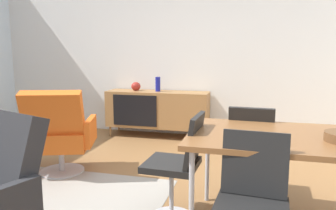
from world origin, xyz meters
The scene contains 11 objects.
ground_plane centered at (0.00, 0.00, 0.00)m, with size 8.32×8.32×0.00m, color olive.
wall_back centered at (0.00, 2.60, 1.40)m, with size 6.80×0.12×2.80m, color silver.
sideboard centered at (-0.31, 2.30, 0.44)m, with size 1.60×0.45×0.72m.
vase_cobalt centered at (-0.30, 2.30, 0.83)m, with size 0.08×0.08×0.23m.
vase_sculptural_dark centered at (-0.67, 2.30, 0.79)m, with size 0.15×0.15×0.14m.
dining_table centered at (1.47, -0.14, 0.70)m, with size 1.60×0.90×0.74m.
dining_chair_back_left centered at (1.12, 0.42, 0.47)m, with size 0.42×0.45×0.86m.
dining_chair_near_window centered at (0.58, -0.14, 0.47)m, with size 0.44×0.42×0.86m.
dining_chair_front_left centered at (1.13, -0.70, 0.47)m, with size 0.43×0.45×0.86m.
lounge_chair_red centered at (-0.89, 0.48, 0.47)m, with size 0.84×0.81×0.95m.
area_rug centered at (-0.70, -0.24, 0.00)m, with size 2.20×1.70×0.01m, color gray.
Camera 1 is at (1.09, -2.45, 1.30)m, focal length 34.14 mm.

